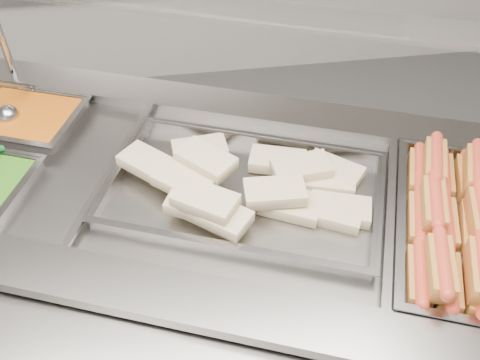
{
  "coord_description": "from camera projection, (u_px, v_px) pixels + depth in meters",
  "views": [
    {
      "loc": [
        -0.01,
        -0.64,
        2.01
      ],
      "look_at": [
        0.14,
        0.4,
        0.99
      ],
      "focal_mm": 40.0,
      "sensor_mm": 36.0,
      "label": 1
    }
  ],
  "objects": [
    {
      "name": "steam_counter",
      "position": [
        225.0,
        284.0,
        1.83
      ],
      "size": [
        2.21,
        1.58,
        0.97
      ],
      "color": "slate",
      "rests_on": "ground"
    },
    {
      "name": "sneeze_guard",
      "position": [
        241.0,
        13.0,
        1.38
      ],
      "size": [
        1.77,
        0.95,
        0.47
      ],
      "color": "silver",
      "rests_on": "steam_counter"
    },
    {
      "name": "pan_hotdogs",
      "position": [
        468.0,
        236.0,
        1.41
      ],
      "size": [
        0.56,
        0.69,
        0.11
      ],
      "color": "gray",
      "rests_on": "steam_counter"
    },
    {
      "name": "pan_wraps",
      "position": [
        244.0,
        194.0,
        1.5
      ],
      "size": [
        0.84,
        0.67,
        0.08
      ],
      "color": "gray",
      "rests_on": "steam_counter"
    },
    {
      "name": "pan_beans",
      "position": [
        28.0,
        126.0,
        1.74
      ],
      "size": [
        0.4,
        0.36,
        0.11
      ],
      "color": "gray",
      "rests_on": "steam_counter"
    },
    {
      "name": "hotdogs_in_buns",
      "position": [
        471.0,
        228.0,
        1.36
      ],
      "size": [
        0.44,
        0.63,
        0.13
      ],
      "color": "#AA5923",
      "rests_on": "pan_hotdogs"
    },
    {
      "name": "tortilla_wraps",
      "position": [
        259.0,
        183.0,
        1.47
      ],
      "size": [
        0.71,
        0.44,
        0.1
      ],
      "color": "#C9B187",
      "rests_on": "pan_wraps"
    },
    {
      "name": "ladle",
      "position": [
        9.0,
        114.0,
        1.7
      ],
      "size": [
        0.11,
        0.2,
        0.17
      ],
      "color": "#A1A2A6",
      "rests_on": "pan_beans"
    }
  ]
}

